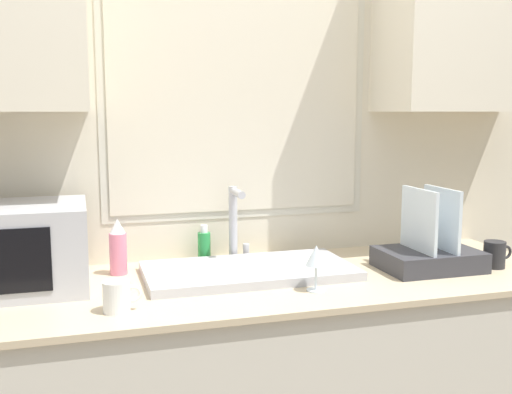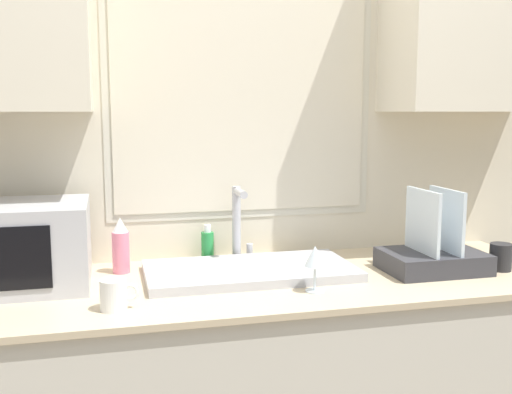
% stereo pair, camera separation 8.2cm
% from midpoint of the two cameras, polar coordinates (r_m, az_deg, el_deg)
% --- Properties ---
extents(wall_back, '(6.00, 0.38, 2.60)m').
position_cam_midpoint_polar(wall_back, '(2.24, -0.15, 7.63)').
color(wall_back, beige).
rests_on(wall_back, ground_plane).
extents(sink_basin, '(0.70, 0.37, 0.03)m').
position_cam_midpoint_polar(sink_basin, '(2.04, 0.58, -7.04)').
color(sink_basin, '#B2B2B7').
rests_on(sink_basin, countertop).
extents(faucet, '(0.08, 0.14, 0.28)m').
position_cam_midpoint_polar(faucet, '(2.20, -0.61, -2.12)').
color(faucet, '#B7B7BC').
rests_on(faucet, countertop).
extents(microwave, '(0.41, 0.37, 0.27)m').
position_cam_midpoint_polar(microwave, '(2.02, -20.26, -4.32)').
color(microwave, '#B2B2B7').
rests_on(microwave, countertop).
extents(dish_rack, '(0.34, 0.24, 0.29)m').
position_cam_midpoint_polar(dish_rack, '(2.18, 17.55, -5.26)').
color(dish_rack, '#333338').
rests_on(dish_rack, countertop).
extents(spray_bottle, '(0.06, 0.06, 0.19)m').
position_cam_midpoint_polar(spray_bottle, '(2.10, -11.66, -4.63)').
color(spray_bottle, '#D8728C').
rests_on(spray_bottle, countertop).
extents(soap_bottle, '(0.05, 0.05, 0.14)m').
position_cam_midpoint_polar(soap_bottle, '(2.23, -3.58, -4.61)').
color(soap_bottle, '#268C3F').
rests_on(soap_bottle, countertop).
extents(mug_near_sink, '(0.11, 0.07, 0.09)m').
position_cam_midpoint_polar(mug_near_sink, '(1.73, -12.02, -9.09)').
color(mug_near_sink, white).
rests_on(mug_near_sink, countertop).
extents(wine_glass, '(0.06, 0.06, 0.14)m').
position_cam_midpoint_polar(wine_glass, '(1.85, 6.92, -5.80)').
color(wine_glass, silver).
rests_on(wine_glass, countertop).
extents(mug_by_rack, '(0.11, 0.08, 0.09)m').
position_cam_midpoint_polar(mug_by_rack, '(2.28, 23.28, -5.26)').
color(mug_by_rack, '#262628').
rests_on(mug_by_rack, countertop).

